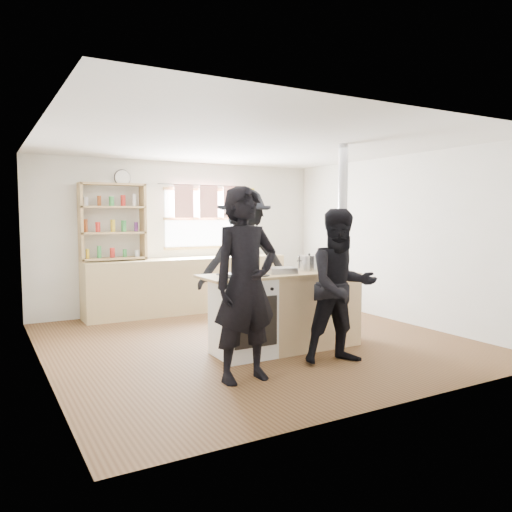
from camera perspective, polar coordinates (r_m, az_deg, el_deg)
The scene contains 14 objects.
ground at distance 6.50m, azimuth -0.26°, elevation -9.68°, with size 5.00×5.00×0.01m, color brown.
back_counter at distance 8.39m, azimuth -7.68°, elevation -3.30°, with size 3.40×0.55×0.90m, color tan.
shelving_unit at distance 8.06m, azimuth -16.05°, elevation 3.82°, with size 1.00×0.28×1.20m.
thermos at distance 8.76m, azimuth -1.40°, elevation 0.93°, with size 0.10×0.10×0.27m, color silver.
cooking_island at distance 6.01m, azimuth 3.52°, elevation -6.28°, with size 1.97×0.64×0.93m.
skillet_greens at distance 5.40m, azimuth -1.54°, elevation -2.23°, with size 0.41×0.41×0.05m.
roast_tray at distance 5.83m, azimuth 3.00°, elevation -1.61°, with size 0.37×0.32×0.07m.
stockpot_stove at distance 5.82m, azimuth -1.38°, elevation -1.13°, with size 0.24×0.24×0.20m.
stockpot_counter at distance 6.17m, azimuth 6.11°, elevation -0.77°, with size 0.28×0.28×0.21m.
bread_board at distance 6.29m, azimuth 9.06°, elevation -1.09°, with size 0.32×0.27×0.12m.
flue_heater at distance 6.52m, azimuth 9.75°, elevation -3.81°, with size 0.35×0.35×2.50m.
person_near_left at distance 4.81m, azimuth -1.19°, elevation -3.27°, with size 0.69×0.45×1.88m, color black.
person_near_right at distance 5.48m, azimuth 9.75°, elevation -3.44°, with size 0.82×0.64×1.68m, color black.
person_far at distance 6.72m, azimuth -1.32°, elevation -0.70°, with size 1.26×0.73×1.96m, color black.
Camera 1 is at (-3.07, -5.50, 1.61)m, focal length 35.00 mm.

